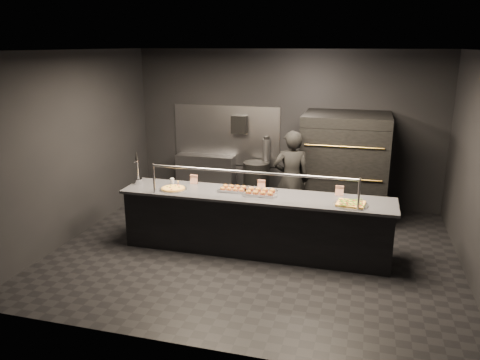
{
  "coord_description": "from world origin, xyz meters",
  "views": [
    {
      "loc": [
        1.52,
        -6.48,
        3.08
      ],
      "look_at": [
        -0.29,
        0.2,
        1.06
      ],
      "focal_mm": 35.0,
      "sensor_mm": 36.0,
      "label": 1
    }
  ],
  "objects_px": {
    "prep_shelf": "(206,176)",
    "trash_bin": "(256,183)",
    "pizza_oven": "(344,166)",
    "towel_dispenser": "(239,124)",
    "round_pizza": "(173,189)",
    "beer_tap": "(138,175)",
    "slider_tray_b": "(260,192)",
    "worker": "(291,179)",
    "service_counter": "(255,223)",
    "slider_tray_a": "(233,189)",
    "square_pizza": "(351,204)",
    "fire_extinguisher": "(266,150)"
  },
  "relations": [
    {
      "from": "prep_shelf",
      "to": "worker",
      "type": "xyz_separation_m",
      "value": [
        1.95,
        -1.15,
        0.4
      ]
    },
    {
      "from": "trash_bin",
      "to": "worker",
      "type": "bearing_deg",
      "value": -49.55
    },
    {
      "from": "towel_dispenser",
      "to": "slider_tray_a",
      "type": "distance_m",
      "value": 2.42
    },
    {
      "from": "service_counter",
      "to": "towel_dispenser",
      "type": "height_order",
      "value": "towel_dispenser"
    },
    {
      "from": "service_counter",
      "to": "round_pizza",
      "type": "height_order",
      "value": "service_counter"
    },
    {
      "from": "towel_dispenser",
      "to": "slider_tray_b",
      "type": "bearing_deg",
      "value": -67.6
    },
    {
      "from": "towel_dispenser",
      "to": "round_pizza",
      "type": "xyz_separation_m",
      "value": [
        -0.38,
        -2.49,
        -0.61
      ]
    },
    {
      "from": "service_counter",
      "to": "prep_shelf",
      "type": "bearing_deg",
      "value": 124.59
    },
    {
      "from": "fire_extinguisher",
      "to": "square_pizza",
      "type": "height_order",
      "value": "fire_extinguisher"
    },
    {
      "from": "towel_dispenser",
      "to": "slider_tray_a",
      "type": "bearing_deg",
      "value": -77.01
    },
    {
      "from": "prep_shelf",
      "to": "pizza_oven",
      "type": "bearing_deg",
      "value": -8.54
    },
    {
      "from": "fire_extinguisher",
      "to": "trash_bin",
      "type": "height_order",
      "value": "fire_extinguisher"
    },
    {
      "from": "service_counter",
      "to": "slider_tray_a",
      "type": "bearing_deg",
      "value": 164.57
    },
    {
      "from": "trash_bin",
      "to": "service_counter",
      "type": "bearing_deg",
      "value": -77.26
    },
    {
      "from": "towel_dispenser",
      "to": "slider_tray_b",
      "type": "relative_size",
      "value": 0.64
    },
    {
      "from": "round_pizza",
      "to": "square_pizza",
      "type": "height_order",
      "value": "square_pizza"
    },
    {
      "from": "square_pizza",
      "to": "fire_extinguisher",
      "type": "bearing_deg",
      "value": 124.7
    },
    {
      "from": "beer_tap",
      "to": "square_pizza",
      "type": "height_order",
      "value": "beer_tap"
    },
    {
      "from": "prep_shelf",
      "to": "round_pizza",
      "type": "relative_size",
      "value": 2.86
    },
    {
      "from": "slider_tray_a",
      "to": "square_pizza",
      "type": "height_order",
      "value": "slider_tray_a"
    },
    {
      "from": "service_counter",
      "to": "worker",
      "type": "distance_m",
      "value": 1.28
    },
    {
      "from": "slider_tray_a",
      "to": "square_pizza",
      "type": "xyz_separation_m",
      "value": [
        1.77,
        -0.23,
        -0.01
      ]
    },
    {
      "from": "service_counter",
      "to": "slider_tray_a",
      "type": "distance_m",
      "value": 0.62
    },
    {
      "from": "fire_extinguisher",
      "to": "beer_tap",
      "type": "relative_size",
      "value": 0.95
    },
    {
      "from": "slider_tray_b",
      "to": "fire_extinguisher",
      "type": "bearing_deg",
      "value": 100.09
    },
    {
      "from": "worker",
      "to": "prep_shelf",
      "type": "bearing_deg",
      "value": -45.05
    },
    {
      "from": "prep_shelf",
      "to": "beer_tap",
      "type": "relative_size",
      "value": 2.26
    },
    {
      "from": "pizza_oven",
      "to": "fire_extinguisher",
      "type": "xyz_separation_m",
      "value": [
        -1.55,
        0.5,
        0.09
      ]
    },
    {
      "from": "square_pizza",
      "to": "worker",
      "type": "distance_m",
      "value": 1.67
    },
    {
      "from": "service_counter",
      "to": "prep_shelf",
      "type": "xyz_separation_m",
      "value": [
        -1.6,
        2.32,
        -0.01
      ]
    },
    {
      "from": "beer_tap",
      "to": "trash_bin",
      "type": "relative_size",
      "value": 0.62
    },
    {
      "from": "slider_tray_a",
      "to": "round_pizza",
      "type": "bearing_deg",
      "value": -167.51
    },
    {
      "from": "slider_tray_a",
      "to": "towel_dispenser",
      "type": "bearing_deg",
      "value": 102.99
    },
    {
      "from": "pizza_oven",
      "to": "service_counter",
      "type": "bearing_deg",
      "value": -122.27
    },
    {
      "from": "trash_bin",
      "to": "beer_tap",
      "type": "bearing_deg",
      "value": -124.74
    },
    {
      "from": "service_counter",
      "to": "trash_bin",
      "type": "relative_size",
      "value": 4.77
    },
    {
      "from": "round_pizza",
      "to": "pizza_oven",
      "type": "bearing_deg",
      "value": 38.86
    },
    {
      "from": "fire_extinguisher",
      "to": "beer_tap",
      "type": "xyz_separation_m",
      "value": [
        -1.6,
        -2.35,
        0.01
      ]
    },
    {
      "from": "pizza_oven",
      "to": "prep_shelf",
      "type": "distance_m",
      "value": 2.88
    },
    {
      "from": "pizza_oven",
      "to": "trash_bin",
      "type": "relative_size",
      "value": 2.22
    },
    {
      "from": "service_counter",
      "to": "slider_tray_a",
      "type": "xyz_separation_m",
      "value": [
        -0.37,
        0.1,
        0.48
      ]
    },
    {
      "from": "pizza_oven",
      "to": "beer_tap",
      "type": "xyz_separation_m",
      "value": [
        -3.15,
        -1.85,
        0.11
      ]
    },
    {
      "from": "beer_tap",
      "to": "towel_dispenser",
      "type": "bearing_deg",
      "value": 65.87
    },
    {
      "from": "slider_tray_b",
      "to": "trash_bin",
      "type": "bearing_deg",
      "value": 104.75
    },
    {
      "from": "prep_shelf",
      "to": "trash_bin",
      "type": "height_order",
      "value": "prep_shelf"
    },
    {
      "from": "beer_tap",
      "to": "round_pizza",
      "type": "relative_size",
      "value": 1.27
    },
    {
      "from": "beer_tap",
      "to": "trash_bin",
      "type": "height_order",
      "value": "beer_tap"
    },
    {
      "from": "service_counter",
      "to": "slider_tray_b",
      "type": "relative_size",
      "value": 7.45
    },
    {
      "from": "service_counter",
      "to": "slider_tray_b",
      "type": "height_order",
      "value": "service_counter"
    },
    {
      "from": "towel_dispenser",
      "to": "round_pizza",
      "type": "bearing_deg",
      "value": -98.7
    }
  ]
}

